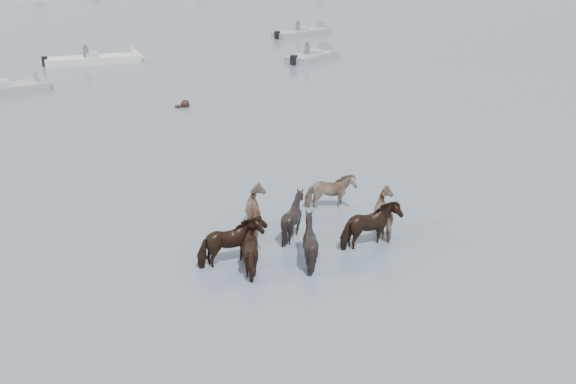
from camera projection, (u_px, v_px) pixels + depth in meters
ground at (291, 237)px, 17.17m from camera, size 400.00×400.00×0.00m
pony_herd at (306, 226)px, 16.67m from camera, size 6.11×3.90×1.40m
swimming_pony at (184, 105)px, 30.30m from camera, size 0.72×0.44×0.44m
motorboat_b at (16, 88)px, 33.01m from camera, size 5.27×1.96×1.92m
motorboat_c at (106, 59)px, 40.88m from camera, size 6.63×2.73×1.92m
motorboat_d at (318, 56)px, 42.21m from camera, size 4.93×3.30×1.92m
motorboat_e at (309, 32)px, 52.60m from camera, size 6.26×2.83×1.92m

